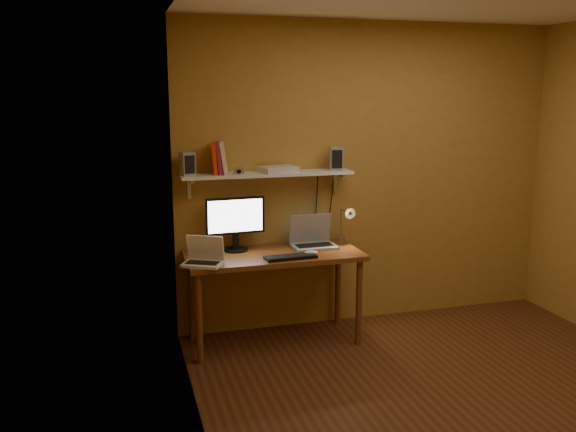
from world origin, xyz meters
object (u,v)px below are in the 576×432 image
object	(u,v)px
keyboard	(291,257)
router	(278,169)
wall_shelf	(267,174)
desk	(274,264)
speaker_right	(336,158)
shelf_camera	(238,171)
monitor	(235,221)
speaker_left	(187,164)
netbook	(204,257)
laptop	(312,238)
desk_lamp	(346,220)
mouse	(311,253)

from	to	relation	value
keyboard	router	bearing A→B (deg)	86.24
keyboard	wall_shelf	bearing A→B (deg)	99.56
desk	speaker_right	size ratio (longest dim) A/B	7.30
keyboard	shelf_camera	distance (m)	0.79
wall_shelf	keyboard	xyz separation A→B (m)	(0.09, -0.38, -0.60)
desk	monitor	xyz separation A→B (m)	(-0.27, 0.17, 0.33)
speaker_left	router	size ratio (longest dim) A/B	0.63
netbook	shelf_camera	bearing A→B (deg)	67.63
monitor	laptop	size ratio (longest dim) A/B	1.34
desk	desk_lamp	size ratio (longest dim) A/B	3.73
speaker_right	router	xyz separation A→B (m)	(-0.50, -0.00, -0.07)
laptop	router	distance (m)	0.64
wall_shelf	mouse	xyz separation A→B (m)	(0.27, -0.33, -0.59)
shelf_camera	router	distance (m)	0.35
laptop	desk_lamp	distance (m)	0.33
mouse	wall_shelf	bearing A→B (deg)	141.29
desk_lamp	netbook	bearing A→B (deg)	-167.17
keyboard	mouse	xyz separation A→B (m)	(0.18, 0.05, 0.01)
speaker_left	shelf_camera	size ratio (longest dim) A/B	1.94
wall_shelf	shelf_camera	bearing A→B (deg)	-163.26
netbook	speaker_left	xyz separation A→B (m)	(-0.06, 0.35, 0.66)
netbook	speaker_right	world-z (taller)	speaker_right
monitor	speaker_left	world-z (taller)	speaker_left
laptop	netbook	xyz separation A→B (m)	(-0.95, -0.28, -0.01)
laptop	speaker_left	size ratio (longest dim) A/B	2.01
wall_shelf	keyboard	world-z (taller)	wall_shelf
speaker_right	mouse	bearing A→B (deg)	-123.84
desk	router	bearing A→B (deg)	64.28
wall_shelf	laptop	size ratio (longest dim) A/B	3.88
desk_lamp	mouse	bearing A→B (deg)	-146.50
netbook	keyboard	world-z (taller)	netbook
wall_shelf	monitor	bearing A→B (deg)	-175.83
keyboard	desk	bearing A→B (deg)	111.95
monitor	mouse	world-z (taller)	monitor
shelf_camera	speaker_left	bearing A→B (deg)	169.16
keyboard	speaker_right	distance (m)	0.94
wall_shelf	shelf_camera	size ratio (longest dim) A/B	15.11
desk	speaker_left	bearing A→B (deg)	163.31
desk	mouse	world-z (taller)	mouse
netbook	shelf_camera	distance (m)	0.73
keyboard	desk_lamp	size ratio (longest dim) A/B	1.08
wall_shelf	desk	bearing A→B (deg)	-90.00
wall_shelf	netbook	xyz separation A→B (m)	(-0.58, -0.35, -0.55)
monitor	mouse	xyz separation A→B (m)	(0.54, -0.31, -0.23)
netbook	monitor	bearing A→B (deg)	74.80
desk	desk_lamp	world-z (taller)	desk_lamp
keyboard	speaker_left	bearing A→B (deg)	149.40
monitor	router	size ratio (longest dim) A/B	1.70
keyboard	speaker_left	xyz separation A→B (m)	(-0.73, 0.37, 0.70)
desk	router	world-z (taller)	router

